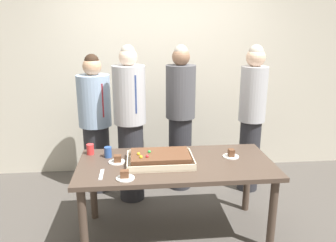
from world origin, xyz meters
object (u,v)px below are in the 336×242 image
Objects in this scene: drink_cup_nearest at (108,152)px; drink_cup_middle at (90,149)px; person_striped_tie_right at (252,116)px; person_far_right_suit at (180,117)px; plated_slice_near_right at (125,176)px; party_table at (176,171)px; plated_slice_far_left at (117,160)px; plated_slice_near_left at (231,155)px; cake_server_utensil at (101,174)px; person_green_shirt_behind at (130,123)px; person_serving_front at (95,123)px; sheet_cake at (160,159)px.

drink_cup_nearest and drink_cup_middle have the same top height.
person_far_right_suit is (-0.81, 0.13, -0.02)m from person_striped_tie_right.
drink_cup_middle is 0.06× the size of person_far_right_suit.
drink_cup_nearest is 1.00× the size of drink_cup_middle.
plated_slice_near_right is 0.09× the size of person_striped_tie_right.
plated_slice_far_left is (-0.53, 0.05, 0.11)m from party_table.
plated_slice_near_left is 0.75× the size of cake_server_utensil.
cake_server_utensil reaches higher than party_table.
person_striped_tie_right is at bearing 16.64° from drink_cup_middle.
plated_slice_near_left is 0.09× the size of person_green_shirt_behind.
drink_cup_middle is at bearing 139.02° from plated_slice_far_left.
plated_slice_far_left is at bearing -178.46° from plated_slice_near_left.
person_striped_tie_right is at bearing 39.74° from party_table.
party_table is at bearing 8.10° from person_far_right_suit.
person_striped_tie_right is 0.82m from person_far_right_suit.
plated_slice_near_right is at bearing -22.77° from person_green_shirt_behind.
plated_slice_far_left is 1.70m from person_striped_tie_right.
person_far_right_suit reaches higher than plated_slice_far_left.
plated_slice_near_left is at bearing 13.38° from cake_server_utensil.
cake_server_utensil is 0.12× the size of person_serving_front.
drink_cup_middle is at bearing 121.08° from plated_slice_near_right.
drink_cup_nearest is (-0.62, 0.19, 0.14)m from party_table.
sheet_cake reaches higher than drink_cup_nearest.
drink_cup_middle is 0.06× the size of person_striped_tie_right.
plated_slice_near_left reaches higher than plated_slice_near_right.
plated_slice_near_left is 1.50× the size of drink_cup_nearest.
plated_slice_far_left is at bearing 174.62° from party_table.
sheet_cake is 5.92× the size of drink_cup_middle.
plated_slice_near_right is at bearing 1.71° from person_striped_tie_right.
person_green_shirt_behind is at bearing -32.04° from person_striped_tie_right.
drink_cup_nearest is 0.06× the size of person_serving_front.
plated_slice_far_left is at bearing -17.10° from person_serving_front.
person_green_shirt_behind is at bearing 146.09° from plated_slice_near_left.
plated_slice_near_left is at bearing 21.69° from person_serving_front.
plated_slice_near_left is 1.35m from drink_cup_middle.
plated_slice_far_left is at bearing 172.37° from sheet_cake.
person_far_right_suit is at bearing 63.54° from plated_slice_near_right.
plated_slice_far_left is 1.50× the size of drink_cup_middle.
plated_slice_far_left is at bearing -9.13° from person_striped_tie_right.
drink_cup_middle is at bearing 107.13° from cake_server_utensil.
person_striped_tie_right is (1.80, -0.17, 0.08)m from person_serving_front.
sheet_cake is at bearing 21.76° from cake_server_utensil.
drink_cup_middle is 0.50× the size of cake_server_utensil.
person_striped_tie_right is at bearing 98.63° from person_far_right_suit.
drink_cup_nearest is 1.10m from person_far_right_suit.
person_serving_front is at bearing 146.20° from plated_slice_near_left.
party_table is 11.76× the size of plated_slice_far_left.
drink_cup_middle is at bearing 156.45° from sheet_cake.
cake_server_utensil is at bearing -158.24° from sheet_cake.
person_far_right_suit reaches higher than plated_slice_near_right.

